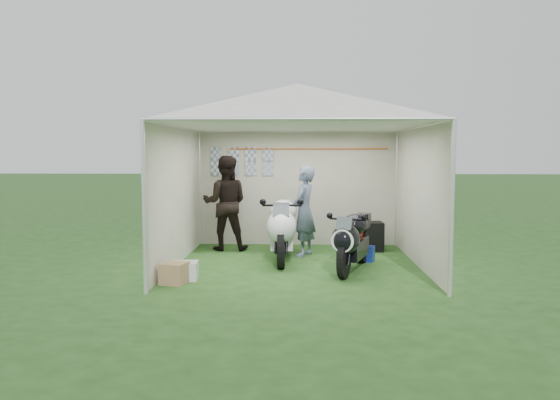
{
  "coord_description": "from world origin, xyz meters",
  "views": [
    {
      "loc": [
        0.03,
        -9.05,
        1.87
      ],
      "look_at": [
        -0.3,
        0.35,
        1.06
      ],
      "focal_mm": 35.0,
      "sensor_mm": 36.0,
      "label": 1
    }
  ],
  "objects_px": {
    "person_blue_jacket": "(304,211)",
    "crate_0": "(184,271)",
    "equipment_box": "(368,236)",
    "person_dark_jacket": "(225,203)",
    "canopy_tent": "(297,110)",
    "crate_1": "(174,273)",
    "paddock_stand": "(363,254)",
    "crate_2": "(179,272)",
    "motorcycle_white": "(283,227)",
    "motorcycle_black": "(353,239)"
  },
  "relations": [
    {
      "from": "motorcycle_black",
      "to": "crate_1",
      "type": "distance_m",
      "value": 2.8
    },
    {
      "from": "paddock_stand",
      "to": "person_dark_jacket",
      "type": "bearing_deg",
      "value": 157.53
    },
    {
      "from": "crate_1",
      "to": "crate_0",
      "type": "bearing_deg",
      "value": 69.83
    },
    {
      "from": "motorcycle_white",
      "to": "equipment_box",
      "type": "distance_m",
      "value": 1.95
    },
    {
      "from": "canopy_tent",
      "to": "person_dark_jacket",
      "type": "xyz_separation_m",
      "value": [
        -1.39,
        1.32,
        -1.67
      ]
    },
    {
      "from": "person_blue_jacket",
      "to": "equipment_box",
      "type": "relative_size",
      "value": 2.96
    },
    {
      "from": "motorcycle_black",
      "to": "equipment_box",
      "type": "xyz_separation_m",
      "value": [
        0.48,
        1.87,
        -0.24
      ]
    },
    {
      "from": "person_blue_jacket",
      "to": "equipment_box",
      "type": "distance_m",
      "value": 1.46
    },
    {
      "from": "motorcycle_white",
      "to": "paddock_stand",
      "type": "relative_size",
      "value": 6.08
    },
    {
      "from": "equipment_box",
      "to": "motorcycle_black",
      "type": "bearing_deg",
      "value": -104.35
    },
    {
      "from": "motorcycle_white",
      "to": "motorcycle_black",
      "type": "relative_size",
      "value": 1.2
    },
    {
      "from": "motorcycle_black",
      "to": "paddock_stand",
      "type": "bearing_deg",
      "value": 90.0
    },
    {
      "from": "motorcycle_white",
      "to": "equipment_box",
      "type": "bearing_deg",
      "value": 33.85
    },
    {
      "from": "canopy_tent",
      "to": "crate_0",
      "type": "distance_m",
      "value": 3.2
    },
    {
      "from": "canopy_tent",
      "to": "paddock_stand",
      "type": "bearing_deg",
      "value": 13.09
    },
    {
      "from": "person_blue_jacket",
      "to": "crate_2",
      "type": "xyz_separation_m",
      "value": [
        -1.85,
        -2.01,
        -0.7
      ]
    },
    {
      "from": "motorcycle_white",
      "to": "person_dark_jacket",
      "type": "relative_size",
      "value": 1.2
    },
    {
      "from": "person_dark_jacket",
      "to": "person_blue_jacket",
      "type": "xyz_separation_m",
      "value": [
        1.51,
        -0.56,
        -0.09
      ]
    },
    {
      "from": "motorcycle_black",
      "to": "person_blue_jacket",
      "type": "xyz_separation_m",
      "value": [
        -0.75,
        1.3,
        0.3
      ]
    },
    {
      "from": "motorcycle_white",
      "to": "paddock_stand",
      "type": "height_order",
      "value": "motorcycle_white"
    },
    {
      "from": "crate_0",
      "to": "crate_1",
      "type": "height_order",
      "value": "crate_1"
    },
    {
      "from": "person_dark_jacket",
      "to": "crate_0",
      "type": "distance_m",
      "value": 2.67
    },
    {
      "from": "person_dark_jacket",
      "to": "crate_2",
      "type": "relative_size",
      "value": 5.68
    },
    {
      "from": "canopy_tent",
      "to": "person_dark_jacket",
      "type": "height_order",
      "value": "canopy_tent"
    },
    {
      "from": "canopy_tent",
      "to": "motorcycle_white",
      "type": "bearing_deg",
      "value": 134.27
    },
    {
      "from": "equipment_box",
      "to": "canopy_tent",
      "type": "bearing_deg",
      "value": -135.75
    },
    {
      "from": "motorcycle_black",
      "to": "crate_2",
      "type": "bearing_deg",
      "value": -146.4
    },
    {
      "from": "crate_1",
      "to": "motorcycle_white",
      "type": "bearing_deg",
      "value": 48.83
    },
    {
      "from": "person_blue_jacket",
      "to": "crate_0",
      "type": "xyz_separation_m",
      "value": [
        -1.79,
        -1.98,
        -0.68
      ]
    },
    {
      "from": "motorcycle_black",
      "to": "crate_1",
      "type": "bearing_deg",
      "value": -142.39
    },
    {
      "from": "canopy_tent",
      "to": "crate_0",
      "type": "height_order",
      "value": "canopy_tent"
    },
    {
      "from": "motorcycle_black",
      "to": "equipment_box",
      "type": "bearing_deg",
      "value": 94.11
    },
    {
      "from": "crate_1",
      "to": "crate_2",
      "type": "xyz_separation_m",
      "value": [
        0.02,
        0.21,
        -0.03
      ]
    },
    {
      "from": "motorcycle_black",
      "to": "equipment_box",
      "type": "height_order",
      "value": "motorcycle_black"
    },
    {
      "from": "motorcycle_white",
      "to": "person_blue_jacket",
      "type": "bearing_deg",
      "value": 53.44
    },
    {
      "from": "canopy_tent",
      "to": "crate_1",
      "type": "height_order",
      "value": "canopy_tent"
    },
    {
      "from": "equipment_box",
      "to": "crate_2",
      "type": "distance_m",
      "value": 4.01
    },
    {
      "from": "canopy_tent",
      "to": "crate_0",
      "type": "bearing_deg",
      "value": -143.67
    },
    {
      "from": "crate_1",
      "to": "crate_2",
      "type": "relative_size",
      "value": 1.06
    },
    {
      "from": "motorcycle_black",
      "to": "crate_0",
      "type": "distance_m",
      "value": 2.66
    },
    {
      "from": "motorcycle_white",
      "to": "crate_1",
      "type": "xyz_separation_m",
      "value": [
        -1.5,
        -1.71,
        -0.45
      ]
    },
    {
      "from": "person_dark_jacket",
      "to": "crate_1",
      "type": "distance_m",
      "value": 2.9
    },
    {
      "from": "person_blue_jacket",
      "to": "crate_2",
      "type": "height_order",
      "value": "person_blue_jacket"
    },
    {
      "from": "crate_1",
      "to": "canopy_tent",
      "type": "bearing_deg",
      "value": 39.8
    },
    {
      "from": "canopy_tent",
      "to": "crate_2",
      "type": "relative_size",
      "value": 17.69
    },
    {
      "from": "equipment_box",
      "to": "crate_0",
      "type": "height_order",
      "value": "equipment_box"
    },
    {
      "from": "motorcycle_white",
      "to": "person_blue_jacket",
      "type": "height_order",
      "value": "person_blue_jacket"
    },
    {
      "from": "motorcycle_white",
      "to": "person_blue_jacket",
      "type": "relative_size",
      "value": 1.34
    },
    {
      "from": "motorcycle_black",
      "to": "paddock_stand",
      "type": "xyz_separation_m",
      "value": [
        0.27,
        0.81,
        -0.38
      ]
    },
    {
      "from": "paddock_stand",
      "to": "crate_2",
      "type": "relative_size",
      "value": 1.12
    }
  ]
}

